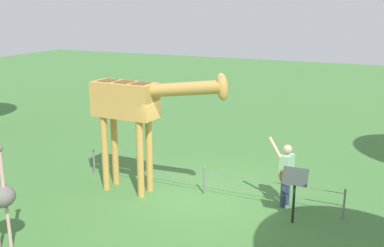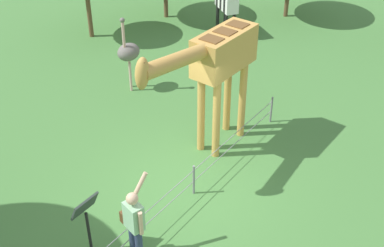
% 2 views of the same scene
% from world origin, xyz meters
% --- Properties ---
extents(ground_plane, '(60.00, 60.00, 0.00)m').
position_xyz_m(ground_plane, '(0.00, 0.00, 0.00)').
color(ground_plane, '#427538').
extents(giraffe, '(3.72, 0.76, 3.37)m').
position_xyz_m(giraffe, '(-1.68, -0.45, 2.32)').
color(giraffe, '#C69347').
rests_on(giraffe, ground_plane).
extents(visitor, '(0.65, 0.59, 1.75)m').
position_xyz_m(visitor, '(2.08, 0.31, 0.90)').
color(visitor, navy).
rests_on(visitor, ground_plane).
extents(info_sign, '(0.56, 0.21, 1.32)m').
position_xyz_m(info_sign, '(2.46, -0.51, 0.95)').
color(info_sign, black).
rests_on(info_sign, ground_plane).
extents(wire_fence, '(7.05, 0.05, 0.75)m').
position_xyz_m(wire_fence, '(0.00, 0.14, 0.40)').
color(wire_fence, slate).
rests_on(wire_fence, ground_plane).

